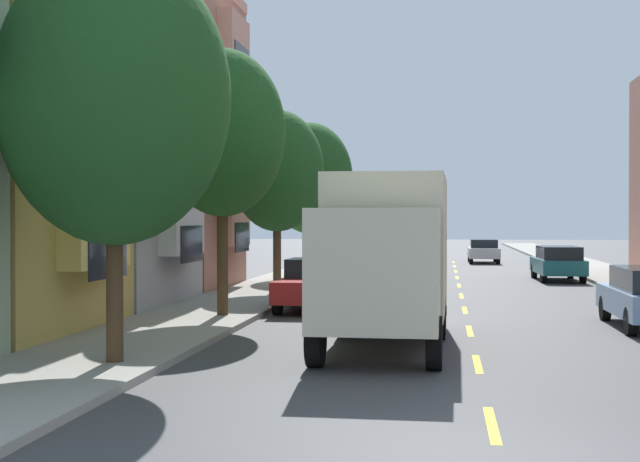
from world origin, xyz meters
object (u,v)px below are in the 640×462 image
object	(u,v)px
parked_hatchback_red	(313,285)
parked_wagon_teal	(558,262)
street_tree_nearest	(114,97)
parked_wagon_white	(369,257)
street_tree_farthest	(310,178)
delivery_box_truck	(387,251)
parked_wagon_black	(384,249)
street_tree_third	(277,171)
moving_silver_sedan	(484,251)
parked_hatchback_orange	(350,266)
street_tree_second	(222,133)
parked_pickup_charcoal	(386,246)

from	to	relation	value
parked_hatchback_red	parked_wagon_teal	bearing A→B (deg)	58.22
street_tree_nearest	parked_wagon_white	size ratio (longest dim) A/B	1.55
street_tree_farthest	parked_wagon_white	xyz separation A→B (m)	(2.18, 5.06, -3.64)
delivery_box_truck	parked_wagon_black	world-z (taller)	delivery_box_truck
street_tree_farthest	street_tree_nearest	bearing A→B (deg)	-90.00
parked_hatchback_red	parked_wagon_teal	distance (m)	16.49
street_tree_farthest	delivery_box_truck	world-z (taller)	street_tree_farthest
street_tree_third	moving_silver_sedan	world-z (taller)	street_tree_third
street_tree_nearest	moving_silver_sedan	distance (m)	41.75
parked_wagon_black	moving_silver_sedan	xyz separation A→B (m)	(6.09, -0.28, -0.05)
delivery_box_truck	moving_silver_sedan	size ratio (longest dim) A/B	1.64
street_tree_farthest	parked_wagon_black	world-z (taller)	street_tree_farthest
street_tree_nearest	parked_wagon_black	size ratio (longest dim) A/B	1.55
parked_hatchback_orange	street_tree_third	bearing A→B (deg)	-109.35
street_tree_second	parked_wagon_white	distance (m)	21.54
delivery_box_truck	parked_hatchback_red	xyz separation A→B (m)	(-2.61, 7.09, -1.24)
delivery_box_truck	parked_wagon_white	xyz separation A→B (m)	(-2.42, 25.26, -1.19)
street_tree_nearest	street_tree_second	distance (m)	7.98
street_tree_farthest	parked_hatchback_red	xyz separation A→B (m)	(2.00, -13.10, -3.69)
moving_silver_sedan	street_tree_farthest	bearing A→B (deg)	-116.02
parked_wagon_teal	parked_hatchback_orange	size ratio (longest dim) A/B	1.17
street_tree_farthest	street_tree_second	bearing A→B (deg)	-90.00
street_tree_second	parked_hatchback_red	distance (m)	5.44
street_tree_third	parked_wagon_white	bearing A→B (deg)	80.50
delivery_box_truck	parked_wagon_white	size ratio (longest dim) A/B	1.56
street_tree_farthest	parked_wagon_black	distance (m)	17.59
street_tree_farthest	parked_wagon_black	bearing A→B (deg)	82.97
parked_hatchback_orange	parked_hatchback_red	bearing A→B (deg)	-89.91
street_tree_nearest	moving_silver_sedan	bearing A→B (deg)	78.62
parked_wagon_white	moving_silver_sedan	world-z (taller)	parked_wagon_white
street_tree_third	parked_wagon_teal	world-z (taller)	street_tree_third
parked_wagon_white	street_tree_nearest	bearing A→B (deg)	-94.30
parked_wagon_teal	parked_wagon_black	xyz separation A→B (m)	(-8.57, 16.16, 0.00)
delivery_box_truck	parked_pickup_charcoal	size ratio (longest dim) A/B	1.39
street_tree_nearest	parked_wagon_black	xyz separation A→B (m)	(2.11, 41.01, -4.02)
street_tree_nearest	parked_hatchback_orange	size ratio (longest dim) A/B	1.81
parked_hatchback_red	parked_pickup_charcoal	distance (m)	35.78
parked_wagon_black	parked_wagon_teal	bearing A→B (deg)	-62.06
street_tree_farthest	parked_wagon_teal	bearing A→B (deg)	4.88
delivery_box_truck	street_tree_second	bearing A→B (deg)	137.39
parked_pickup_charcoal	parked_hatchback_orange	distance (m)	25.02
delivery_box_truck	parked_hatchback_red	bearing A→B (deg)	110.19
street_tree_nearest	parked_wagon_black	bearing A→B (deg)	87.06
street_tree_nearest	parked_wagon_white	distance (m)	29.36
street_tree_second	delivery_box_truck	distance (m)	6.91
parked_wagon_teal	parked_wagon_black	world-z (taller)	same
street_tree_third	parked_wagon_white	size ratio (longest dim) A/B	1.34
street_tree_farthest	parked_wagon_black	xyz separation A→B (m)	(2.11, 17.08, -3.64)
street_tree_farthest	parked_hatchback_red	bearing A→B (deg)	-81.34
street_tree_nearest	delivery_box_truck	distance (m)	6.57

